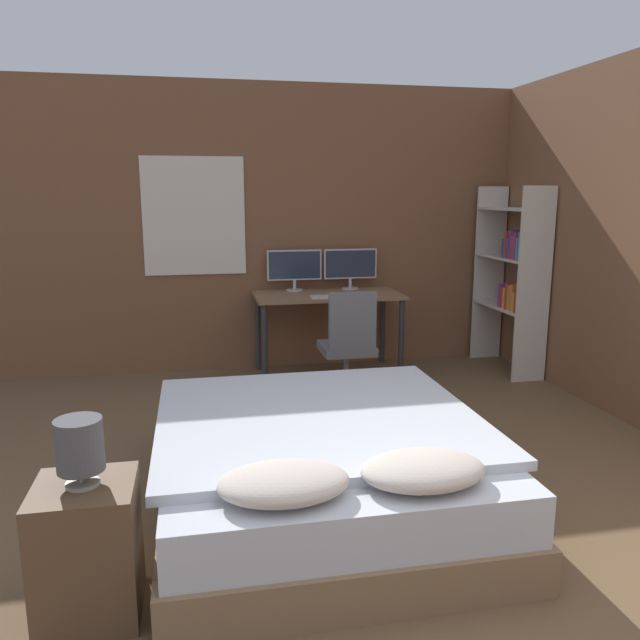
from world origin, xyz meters
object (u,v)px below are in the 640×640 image
Objects in this scene: monitor_left at (294,267)px; monitor_right at (350,266)px; bedside_lamp at (80,446)px; keyboard at (333,297)px; computer_mouse at (365,295)px; bookshelf at (516,272)px; nightstand at (88,550)px; office_chair at (348,356)px; bed at (322,466)px; desk at (328,304)px.

monitor_left is 0.55m from monitor_right.
keyboard is at bearing 60.39° from bedside_lamp.
computer_mouse is (0.29, 0.00, 0.01)m from keyboard.
bookshelf is at bearing -1.14° from computer_mouse.
monitor_right is 0.51m from computer_mouse.
nightstand is 1.09× the size of monitor_left.
monitor_right is 7.44× the size of computer_mouse.
bookshelf reaches higher than bedside_lamp.
office_chair is at bearing 55.60° from bedside_lamp.
office_chair is (0.60, 1.84, 0.10)m from bed.
computer_mouse reaches higher than nightstand.
monitor_left reaches higher than desk.
bed is 3.34m from bookshelf.
office_chair reaches higher than nightstand.
desk is 0.77× the size of bookshelf.
computer_mouse is (0.57, -0.47, -0.21)m from monitor_left.
bedside_lamp is 0.68× the size of keyboard.
monitor_right is (0.27, 0.24, 0.32)m from desk.
bookshelf reaches higher than bed.
monitor_right reaches higher than bedside_lamp.
bedside_lamp is 0.16× the size of bookshelf.
desk is at bearing 91.89° from office_chair.
keyboard is (0.00, -0.23, 0.11)m from desk.
monitor_right is at bearing 60.30° from nightstand.
monitor_left is (-0.27, 0.24, 0.32)m from desk.
bed is 27.30× the size of computer_mouse.
office_chair reaches higher than keyboard.
monitor_left is at bearing 67.71° from nightstand.
monitor_right is 0.59m from keyboard.
desk is 1.48× the size of office_chair.
bedside_lamp is 0.53× the size of monitor_right.
office_chair is at bearing -72.39° from monitor_left.
bookshelf is at bearing -13.84° from monitor_left.
bedside_lamp is at bearing -119.70° from monitor_right.
bed is 1.41× the size of desk.
office_chair is 0.52× the size of bookshelf.
bookshelf reaches higher than monitor_left.
keyboard reaches higher than bed.
desk is 2.60× the size of monitor_right.
bed is at bearing -104.09° from keyboard.
office_chair is at bearing 55.60° from nightstand.
computer_mouse is (0.29, -0.23, 0.12)m from desk.
bedside_lamp is 3.92× the size of computer_mouse.
bookshelf is at bearing 40.43° from bedside_lamp.
monitor_left reaches higher than computer_mouse.
bookshelf is at bearing 44.42° from bed.
office_chair is (0.02, -0.70, -0.32)m from desk.
bookshelf reaches higher than keyboard.
desk is at bearing 141.51° from computer_mouse.
office_chair reaches higher than desk.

